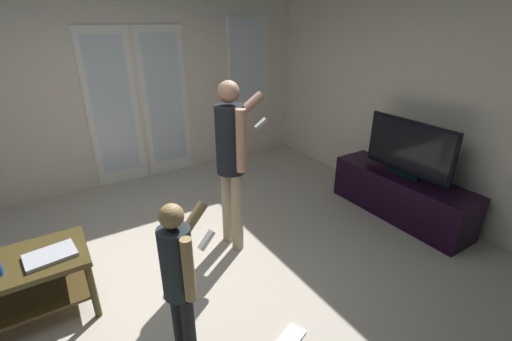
{
  "coord_description": "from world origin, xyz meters",
  "views": [
    {
      "loc": [
        -0.63,
        -2.23,
        2.07
      ],
      "look_at": [
        0.77,
        -0.01,
        0.91
      ],
      "focal_mm": 24.3,
      "sensor_mm": 36.0,
      "label": 1
    }
  ],
  "objects_px": {
    "flat_screen_tv": "(409,149)",
    "person_child": "(180,275)",
    "coffee_table": "(17,280)",
    "laptop_closed": "(50,255)",
    "tv_stand": "(401,195)",
    "person_adult": "(232,153)"
  },
  "relations": [
    {
      "from": "flat_screen_tv",
      "to": "person_child",
      "type": "bearing_deg",
      "value": -170.23
    },
    {
      "from": "coffee_table",
      "to": "flat_screen_tv",
      "type": "bearing_deg",
      "value": -7.61
    },
    {
      "from": "person_child",
      "to": "laptop_closed",
      "type": "height_order",
      "value": "person_child"
    },
    {
      "from": "coffee_table",
      "to": "flat_screen_tv",
      "type": "height_order",
      "value": "flat_screen_tv"
    },
    {
      "from": "flat_screen_tv",
      "to": "laptop_closed",
      "type": "bearing_deg",
      "value": 172.78
    },
    {
      "from": "flat_screen_tv",
      "to": "laptop_closed",
      "type": "height_order",
      "value": "flat_screen_tv"
    },
    {
      "from": "tv_stand",
      "to": "flat_screen_tv",
      "type": "xyz_separation_m",
      "value": [
        -0.0,
        0.0,
        0.56
      ]
    },
    {
      "from": "person_child",
      "to": "tv_stand",
      "type": "bearing_deg",
      "value": 9.69
    },
    {
      "from": "person_adult",
      "to": "person_child",
      "type": "bearing_deg",
      "value": -132.02
    },
    {
      "from": "tv_stand",
      "to": "person_child",
      "type": "height_order",
      "value": "person_child"
    },
    {
      "from": "coffee_table",
      "to": "flat_screen_tv",
      "type": "distance_m",
      "value": 3.66
    },
    {
      "from": "coffee_table",
      "to": "person_child",
      "type": "xyz_separation_m",
      "value": [
        0.88,
        -0.95,
        0.33
      ]
    },
    {
      "from": "flat_screen_tv",
      "to": "person_adult",
      "type": "xyz_separation_m",
      "value": [
        -1.84,
        0.51,
        0.16
      ]
    },
    {
      "from": "coffee_table",
      "to": "laptop_closed",
      "type": "xyz_separation_m",
      "value": [
        0.23,
        -0.05,
        0.15
      ]
    },
    {
      "from": "tv_stand",
      "to": "laptop_closed",
      "type": "height_order",
      "value": "laptop_closed"
    },
    {
      "from": "coffee_table",
      "to": "tv_stand",
      "type": "height_order",
      "value": "coffee_table"
    },
    {
      "from": "person_adult",
      "to": "person_child",
      "type": "xyz_separation_m",
      "value": [
        -0.88,
        -0.98,
        -0.26
      ]
    },
    {
      "from": "person_adult",
      "to": "laptop_closed",
      "type": "height_order",
      "value": "person_adult"
    },
    {
      "from": "flat_screen_tv",
      "to": "person_child",
      "type": "height_order",
      "value": "person_child"
    },
    {
      "from": "tv_stand",
      "to": "person_child",
      "type": "bearing_deg",
      "value": -170.31
    },
    {
      "from": "coffee_table",
      "to": "laptop_closed",
      "type": "bearing_deg",
      "value": -13.19
    },
    {
      "from": "flat_screen_tv",
      "to": "person_adult",
      "type": "bearing_deg",
      "value": 164.54
    }
  ]
}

